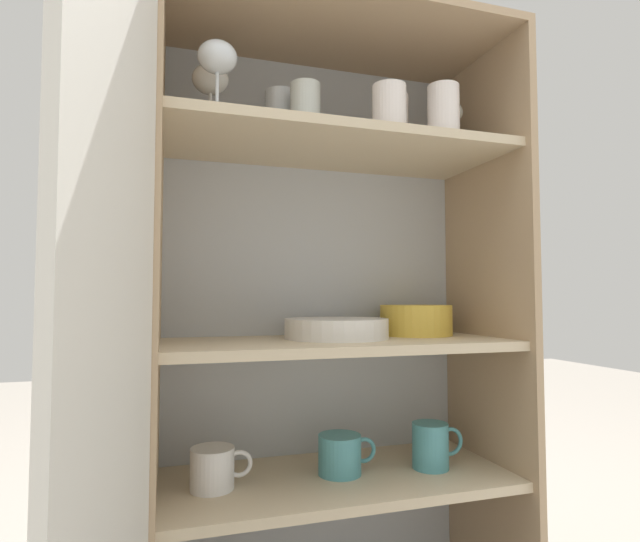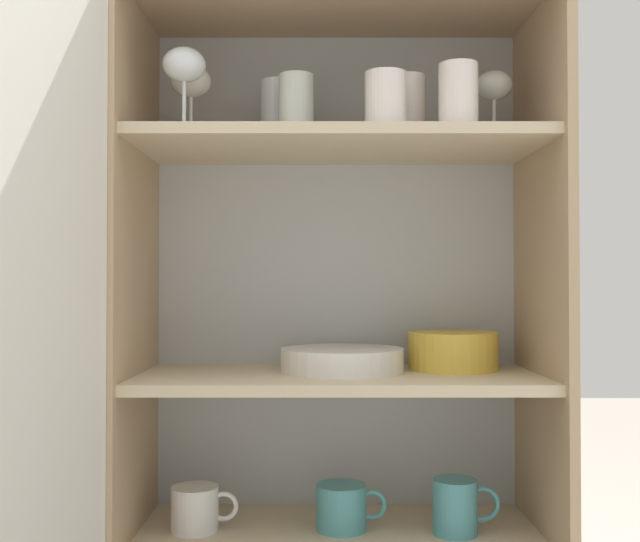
# 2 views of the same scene
# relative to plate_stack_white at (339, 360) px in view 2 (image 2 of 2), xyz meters

# --- Properties ---
(cupboard_back_panel) EXTENTS (0.78, 0.02, 1.31)m
(cupboard_back_panel) POSITION_rel_plate_stack_white_xyz_m (-0.01, 0.14, 0.01)
(cupboard_back_panel) COLOR #B2B7BC
(cupboard_back_panel) RESTS_ON ground_plane
(cupboard_side_left) EXTENTS (0.02, 0.36, 1.31)m
(cupboard_side_left) POSITION_rel_plate_stack_white_xyz_m (-0.39, -0.03, 0.01)
(cupboard_side_left) COLOR tan
(cupboard_side_left) RESTS_ON ground_plane
(cupboard_side_right) EXTENTS (0.02, 0.36, 1.31)m
(cupboard_side_right) POSITION_rel_plate_stack_white_xyz_m (0.37, -0.03, 0.01)
(cupboard_side_right) COLOR tan
(cupboard_side_right) RESTS_ON ground_plane
(cupboard_top_panel) EXTENTS (0.78, 0.36, 0.02)m
(cupboard_top_panel) POSITION_rel_plate_stack_white_xyz_m (-0.01, -0.03, 0.67)
(cupboard_top_panel) COLOR tan
(cupboard_top_panel) RESTS_ON cupboard_side_left
(shelf_board_lower) EXTENTS (0.74, 0.33, 0.02)m
(shelf_board_lower) POSITION_rel_plate_stack_white_xyz_m (-0.01, -0.03, -0.32)
(shelf_board_lower) COLOR beige
(shelf_board_middle) EXTENTS (0.74, 0.33, 0.02)m
(shelf_board_middle) POSITION_rel_plate_stack_white_xyz_m (-0.01, -0.03, -0.03)
(shelf_board_middle) COLOR beige
(shelf_board_upper) EXTENTS (0.74, 0.33, 0.02)m
(shelf_board_upper) POSITION_rel_plate_stack_white_xyz_m (-0.01, -0.03, 0.40)
(shelf_board_upper) COLOR beige
(cupboard_door) EXTENTS (0.09, 0.38, 1.31)m
(cupboard_door) POSITION_rel_plate_stack_white_xyz_m (-0.43, -0.40, 0.01)
(cupboard_door) COLOR silver
(cupboard_door) RESTS_ON ground_plane
(tumbler_glass_0) EXTENTS (0.07, 0.07, 0.10)m
(tumbler_glass_0) POSITION_rel_plate_stack_white_xyz_m (0.07, -0.13, 0.46)
(tumbler_glass_0) COLOR silver
(tumbler_glass_0) RESTS_ON shelf_board_upper
(tumbler_glass_1) EXTENTS (0.07, 0.07, 0.12)m
(tumbler_glass_1) POSITION_rel_plate_stack_white_xyz_m (-0.09, -0.05, 0.47)
(tumbler_glass_1) COLOR white
(tumbler_glass_1) RESTS_ON shelf_board_upper
(tumbler_glass_2) EXTENTS (0.07, 0.07, 0.13)m
(tumbler_glass_2) POSITION_rel_plate_stack_white_xyz_m (-0.12, 0.03, 0.48)
(tumbler_glass_2) COLOR white
(tumbler_glass_2) RESTS_ON shelf_board_upper
(tumbler_glass_3) EXTENTS (0.07, 0.07, 0.11)m
(tumbler_glass_3) POSITION_rel_plate_stack_white_xyz_m (0.20, -0.14, 0.47)
(tumbler_glass_3) COLOR silver
(tumbler_glass_3) RESTS_ON shelf_board_upper
(tumbler_glass_4) EXTENTS (0.07, 0.07, 0.11)m
(tumbler_glass_4) POSITION_rel_plate_stack_white_xyz_m (0.12, -0.06, 0.47)
(tumbler_glass_4) COLOR silver
(tumbler_glass_4) RESTS_ON shelf_board_upper
(wine_glass_0) EXTENTS (0.08, 0.08, 0.14)m
(wine_glass_0) POSITION_rel_plate_stack_white_xyz_m (-0.29, -0.02, 0.52)
(wine_glass_0) COLOR white
(wine_glass_0) RESTS_ON shelf_board_upper
(wine_glass_1) EXTENTS (0.07, 0.07, 0.14)m
(wine_glass_1) POSITION_rel_plate_stack_white_xyz_m (0.29, -0.01, 0.51)
(wine_glass_1) COLOR white
(wine_glass_1) RESTS_ON shelf_board_upper
(wine_glass_2) EXTENTS (0.08, 0.08, 0.15)m
(wine_glass_2) POSITION_rel_plate_stack_white_xyz_m (-0.28, -0.12, 0.52)
(wine_glass_2) COLOR white
(wine_glass_2) RESTS_ON shelf_board_upper
(plate_stack_white) EXTENTS (0.23, 0.23, 0.04)m
(plate_stack_white) POSITION_rel_plate_stack_white_xyz_m (0.00, 0.00, 0.00)
(plate_stack_white) COLOR silver
(plate_stack_white) RESTS_ON shelf_board_middle
(mixing_bowl_large) EXTENTS (0.17, 0.17, 0.07)m
(mixing_bowl_large) POSITION_rel_plate_stack_white_xyz_m (0.22, 0.03, 0.02)
(mixing_bowl_large) COLOR gold
(mixing_bowl_large) RESTS_ON shelf_board_middle
(coffee_mug_primary) EXTENTS (0.13, 0.09, 0.08)m
(coffee_mug_primary) POSITION_rel_plate_stack_white_xyz_m (-0.27, -0.03, -0.27)
(coffee_mug_primary) COLOR white
(coffee_mug_primary) RESTS_ON shelf_board_lower
(coffee_mug_extra_1) EXTENTS (0.13, 0.09, 0.08)m
(coffee_mug_extra_1) POSITION_rel_plate_stack_white_xyz_m (-0.00, -0.03, -0.27)
(coffee_mug_extra_1) COLOR teal
(coffee_mug_extra_1) RESTS_ON shelf_board_lower
(coffee_mug_extra_2) EXTENTS (0.12, 0.08, 0.10)m
(coffee_mug_extra_2) POSITION_rel_plate_stack_white_xyz_m (0.21, -0.05, -0.26)
(coffee_mug_extra_2) COLOR teal
(coffee_mug_extra_2) RESTS_ON shelf_board_lower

